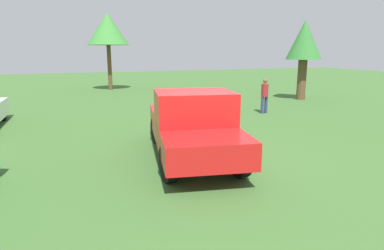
# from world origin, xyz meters

# --- Properties ---
(ground_plane) EXTENTS (80.00, 80.00, 0.00)m
(ground_plane) POSITION_xyz_m (0.00, 0.00, 0.00)
(ground_plane) COLOR #3D662D
(pickup_truck) EXTENTS (5.38, 2.89, 1.84)m
(pickup_truck) POSITION_xyz_m (0.32, 0.53, 0.96)
(pickup_truck) COLOR black
(pickup_truck) RESTS_ON ground_plane
(person_bystander) EXTENTS (0.33, 0.34, 1.61)m
(person_bystander) POSITION_xyz_m (5.43, -5.05, 0.90)
(person_bystander) COLOR navy
(person_bystander) RESTS_ON ground_plane
(tree_back_left) EXTENTS (2.99, 2.99, 5.52)m
(tree_back_left) POSITION_xyz_m (17.92, 0.19, 4.36)
(tree_back_left) COLOR brown
(tree_back_left) RESTS_ON ground_plane
(tree_back_right) EXTENTS (2.03, 2.03, 4.59)m
(tree_back_right) POSITION_xyz_m (8.57, -9.67, 3.33)
(tree_back_right) COLOR brown
(tree_back_right) RESTS_ON ground_plane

